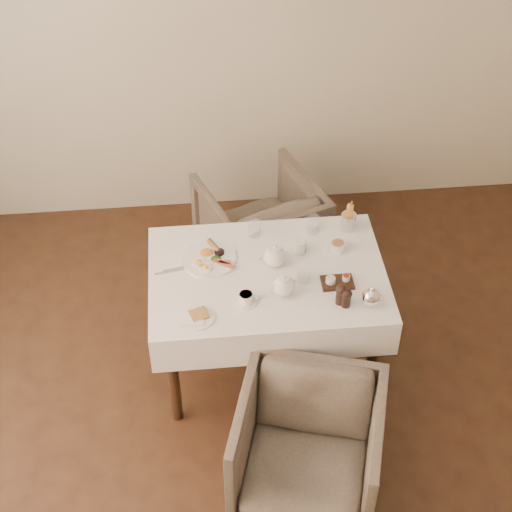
{
  "coord_description": "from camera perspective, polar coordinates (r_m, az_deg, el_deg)",
  "views": [
    {
      "loc": [
        -0.49,
        -2.15,
        3.66
      ],
      "look_at": [
        -0.18,
        0.96,
        0.82
      ],
      "focal_mm": 55.0,
      "sensor_mm": 36.0,
      "label": 1
    }
  ],
  "objects": [
    {
      "name": "teacup_near",
      "position": [
        4.05,
        -0.73,
        -3.09
      ],
      "size": [
        0.12,
        0.12,
        0.06
      ],
      "rotation": [
        0.0,
        0.0,
        -0.17
      ],
      "color": "white",
      "rests_on": "table"
    },
    {
      "name": "teapot_centre",
      "position": [
        4.23,
        1.37,
        0.05
      ],
      "size": [
        0.18,
        0.14,
        0.14
      ],
      "primitive_type": null,
      "rotation": [
        0.0,
        0.0,
        0.04
      ],
      "color": "white",
      "rests_on": "table"
    },
    {
      "name": "pepper_mill_left",
      "position": [
        4.05,
        6.2,
        -2.77
      ],
      "size": [
        0.07,
        0.07,
        0.12
      ],
      "primitive_type": null,
      "rotation": [
        0.0,
        0.0,
        -0.1
      ],
      "color": "black",
      "rests_on": "table"
    },
    {
      "name": "breakfast_plate",
      "position": [
        4.3,
        -3.41,
        -0.16
      ],
      "size": [
        0.3,
        0.3,
        0.04
      ],
      "rotation": [
        0.0,
        0.0,
        0.02
      ],
      "color": "white",
      "rests_on": "table"
    },
    {
      "name": "glass_mid",
      "position": [
        4.16,
        3.51,
        -1.31
      ],
      "size": [
        0.07,
        0.07,
        0.1
      ],
      "primitive_type": "cylinder",
      "rotation": [
        0.0,
        0.0,
        0.04
      ],
      "color": "silver",
      "rests_on": "table"
    },
    {
      "name": "glass_left",
      "position": [
        4.43,
        -0.1,
        2.02
      ],
      "size": [
        0.08,
        0.08,
        0.1
      ],
      "primitive_type": "cylinder",
      "rotation": [
        0.0,
        0.0,
        0.23
      ],
      "color": "silver",
      "rests_on": "table"
    },
    {
      "name": "creamer",
      "position": [
        4.33,
        3.22,
        0.71
      ],
      "size": [
        0.08,
        0.08,
        0.08
      ],
      "primitive_type": "cylinder",
      "rotation": [
        0.0,
        0.0,
        0.33
      ],
      "color": "white",
      "rests_on": "table"
    },
    {
      "name": "cutlery_fork",
      "position": [
        4.27,
        -5.49,
        -0.86
      ],
      "size": [
        0.2,
        0.05,
        0.0
      ],
      "primitive_type": "cube",
      "rotation": [
        0.0,
        0.0,
        1.75
      ],
      "color": "silver",
      "rests_on": "table"
    },
    {
      "name": "fries_cup",
      "position": [
        4.48,
        6.77,
        2.78
      ],
      "size": [
        0.09,
        0.09,
        0.18
      ],
      "rotation": [
        0.0,
        0.0,
        -0.03
      ],
      "color": "silver",
      "rests_on": "table"
    },
    {
      "name": "pepper_mill_right",
      "position": [
        4.04,
        6.6,
        -3.04
      ],
      "size": [
        0.07,
        0.07,
        0.11
      ],
      "primitive_type": null,
      "rotation": [
        0.0,
        0.0,
        0.34
      ],
      "color": "black",
      "rests_on": "table"
    },
    {
      "name": "condiment_board",
      "position": [
        4.18,
        5.92,
        -1.85
      ],
      "size": [
        0.17,
        0.11,
        0.04
      ],
      "rotation": [
        0.0,
        0.0,
        0.0
      ],
      "color": "black",
      "rests_on": "table"
    },
    {
      "name": "table",
      "position": [
        4.31,
        0.82,
        -2.35
      ],
      "size": [
        1.28,
        0.88,
        0.75
      ],
      "color": "black",
      "rests_on": "ground"
    },
    {
      "name": "armchair_near",
      "position": [
        4.03,
        3.79,
        -13.71
      ],
      "size": [
        0.88,
        0.89,
        0.66
      ],
      "primitive_type": "imported",
      "rotation": [
        0.0,
        0.0,
        -0.29
      ],
      "color": "#484035",
      "rests_on": "ground"
    },
    {
      "name": "silver_pot",
      "position": [
        4.05,
        8.37,
        -2.9
      ],
      "size": [
        0.13,
        0.12,
        0.13
      ],
      "primitive_type": null,
      "rotation": [
        0.0,
        0.0,
        -0.18
      ],
      "color": "white",
      "rests_on": "table"
    },
    {
      "name": "armchair_far",
      "position": [
        5.19,
        0.32,
        2.27
      ],
      "size": [
        0.91,
        0.92,
        0.66
      ],
      "primitive_type": "imported",
      "rotation": [
        0.0,
        0.0,
        3.5
      ],
      "color": "#484035",
      "rests_on": "ground"
    },
    {
      "name": "teapot_front",
      "position": [
        4.07,
        2.04,
        -2.09
      ],
      "size": [
        0.19,
        0.17,
        0.13
      ],
      "primitive_type": null,
      "rotation": [
        0.0,
        0.0,
        0.3
      ],
      "color": "white",
      "rests_on": "table"
    },
    {
      "name": "cutlery_knife",
      "position": [
        4.26,
        -6.14,
        -1.12
      ],
      "size": [
        0.19,
        0.05,
        0.0
      ],
      "primitive_type": "cube",
      "rotation": [
        0.0,
        0.0,
        1.73
      ],
      "color": "silver",
      "rests_on": "table"
    },
    {
      "name": "teacup_far",
      "position": [
        4.36,
        5.96,
        0.64
      ],
      "size": [
        0.12,
        0.12,
        0.06
      ],
      "rotation": [
        0.0,
        0.0,
        0.25
      ],
      "color": "white",
      "rests_on": "table"
    },
    {
      "name": "side_plate",
      "position": [
        3.99,
        -4.4,
        -4.48
      ],
      "size": [
        0.18,
        0.18,
        0.02
      ],
      "rotation": [
        0.0,
        0.0,
        0.11
      ],
      "color": "white",
      "rests_on": "table"
    },
    {
      "name": "glass_right",
      "position": [
        4.46,
        4.14,
        2.31
      ],
      "size": [
        0.08,
        0.08,
        0.1
      ],
      "primitive_type": "cylinder",
      "rotation": [
        0.0,
        0.0,
        0.09
      ],
      "color": "silver",
      "rests_on": "table"
    }
  ]
}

